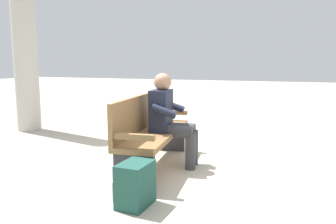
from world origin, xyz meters
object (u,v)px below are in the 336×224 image
at_px(bench_near, 150,131).
at_px(support_pillar, 24,40).
at_px(person_seated, 170,117).
at_px(backpack, 135,185).

height_order(bench_near, support_pillar, support_pillar).
height_order(bench_near, person_seated, person_seated).
xyz_separation_m(bench_near, backpack, (1.15, 0.35, -0.26)).
distance_m(person_seated, backpack, 1.34).
bearing_deg(bench_near, backpack, 10.27).
distance_m(person_seated, support_pillar, 3.69).
distance_m(backpack, support_pillar, 4.48).
relative_size(bench_near, person_seated, 1.56).
bearing_deg(support_pillar, bench_near, 68.16).
bearing_deg(person_seated, backpack, -0.78).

